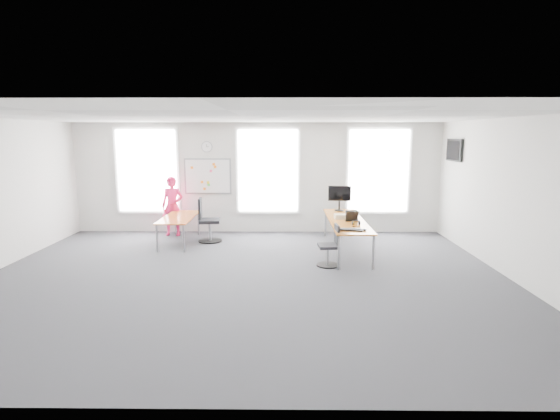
{
  "coord_description": "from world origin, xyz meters",
  "views": [
    {
      "loc": [
        0.76,
        -7.91,
        2.69
      ],
      "look_at": [
        0.66,
        1.2,
        1.1
      ],
      "focal_mm": 28.0,
      "sensor_mm": 36.0,
      "label": 1
    }
  ],
  "objects_px": {
    "chair_right": "(331,248)",
    "monitor": "(340,196)",
    "desk_right": "(346,222)",
    "chair_left": "(207,223)",
    "headphones": "(356,223)",
    "desk_left": "(179,219)",
    "keyboard": "(351,230)",
    "person": "(172,206)"
  },
  "relations": [
    {
      "from": "chair_right",
      "to": "monitor",
      "type": "xyz_separation_m",
      "value": [
        0.46,
        2.38,
        0.74
      ]
    },
    {
      "from": "desk_right",
      "to": "monitor",
      "type": "bearing_deg",
      "value": 90.9
    },
    {
      "from": "chair_left",
      "to": "headphones",
      "type": "distance_m",
      "value": 3.8
    },
    {
      "from": "desk_left",
      "to": "chair_left",
      "type": "height_order",
      "value": "chair_left"
    },
    {
      "from": "keyboard",
      "to": "headphones",
      "type": "height_order",
      "value": "headphones"
    },
    {
      "from": "chair_right",
      "to": "desk_right",
      "type": "bearing_deg",
      "value": 153.23
    },
    {
      "from": "chair_right",
      "to": "chair_left",
      "type": "distance_m",
      "value": 3.54
    },
    {
      "from": "keyboard",
      "to": "monitor",
      "type": "relative_size",
      "value": 0.76
    },
    {
      "from": "chair_right",
      "to": "chair_left",
      "type": "bearing_deg",
      "value": -129.63
    },
    {
      "from": "desk_right",
      "to": "person",
      "type": "bearing_deg",
      "value": 160.86
    },
    {
      "from": "person",
      "to": "headphones",
      "type": "bearing_deg",
      "value": -22.07
    },
    {
      "from": "desk_left",
      "to": "monitor",
      "type": "distance_m",
      "value": 4.1
    },
    {
      "from": "person",
      "to": "headphones",
      "type": "height_order",
      "value": "person"
    },
    {
      "from": "desk_right",
      "to": "keyboard",
      "type": "relative_size",
      "value": 6.16
    },
    {
      "from": "chair_right",
      "to": "person",
      "type": "height_order",
      "value": "person"
    },
    {
      "from": "desk_right",
      "to": "keyboard",
      "type": "distance_m",
      "value": 1.12
    },
    {
      "from": "chair_left",
      "to": "monitor",
      "type": "height_order",
      "value": "monitor"
    },
    {
      "from": "chair_left",
      "to": "desk_left",
      "type": "bearing_deg",
      "value": 97.35
    },
    {
      "from": "person",
      "to": "keyboard",
      "type": "distance_m",
      "value": 5.1
    },
    {
      "from": "chair_left",
      "to": "headphones",
      "type": "height_order",
      "value": "chair_left"
    },
    {
      "from": "chair_right",
      "to": "chair_left",
      "type": "height_order",
      "value": "chair_left"
    },
    {
      "from": "chair_right",
      "to": "person",
      "type": "bearing_deg",
      "value": -129.26
    },
    {
      "from": "desk_left",
      "to": "person",
      "type": "relative_size",
      "value": 1.16
    },
    {
      "from": "desk_right",
      "to": "headphones",
      "type": "distance_m",
      "value": 0.61
    },
    {
      "from": "desk_left",
      "to": "desk_right",
      "type": "bearing_deg",
      "value": -9.65
    },
    {
      "from": "desk_left",
      "to": "keyboard",
      "type": "bearing_deg",
      "value": -24.39
    },
    {
      "from": "chair_left",
      "to": "person",
      "type": "distance_m",
      "value": 1.28
    },
    {
      "from": "chair_left",
      "to": "headphones",
      "type": "bearing_deg",
      "value": -118.04
    },
    {
      "from": "chair_left",
      "to": "person",
      "type": "bearing_deg",
      "value": 50.63
    },
    {
      "from": "headphones",
      "to": "monitor",
      "type": "height_order",
      "value": "monitor"
    },
    {
      "from": "chair_right",
      "to": "monitor",
      "type": "bearing_deg",
      "value": 164.37
    },
    {
      "from": "desk_left",
      "to": "keyboard",
      "type": "distance_m",
      "value": 4.38
    },
    {
      "from": "desk_left",
      "to": "chair_right",
      "type": "bearing_deg",
      "value": -27.68
    },
    {
      "from": "desk_left",
      "to": "person",
      "type": "height_order",
      "value": "person"
    },
    {
      "from": "desk_left",
      "to": "chair_left",
      "type": "distance_m",
      "value": 0.7
    },
    {
      "from": "headphones",
      "to": "person",
      "type": "bearing_deg",
      "value": 174.95
    },
    {
      "from": "chair_left",
      "to": "monitor",
      "type": "relative_size",
      "value": 1.72
    },
    {
      "from": "person",
      "to": "monitor",
      "type": "height_order",
      "value": "person"
    },
    {
      "from": "headphones",
      "to": "monitor",
      "type": "distance_m",
      "value": 1.82
    },
    {
      "from": "desk_right",
      "to": "desk_left",
      "type": "distance_m",
      "value": 4.11
    },
    {
      "from": "desk_left",
      "to": "headphones",
      "type": "height_order",
      "value": "headphones"
    },
    {
      "from": "desk_right",
      "to": "chair_right",
      "type": "distance_m",
      "value": 1.32
    }
  ]
}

